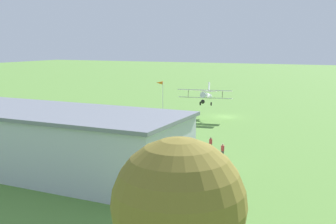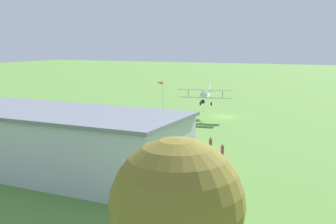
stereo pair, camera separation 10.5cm
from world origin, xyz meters
name	(u,v)px [view 1 (the left image)]	position (x,y,z in m)	size (l,w,h in m)	color
ground_plane	(225,117)	(0.00, 0.00, 0.00)	(400.00, 400.00, 0.00)	#568438
hangar	(57,141)	(5.75, 38.94, 3.21)	(26.83, 11.32, 6.40)	#B7BCC6
biplane	(206,95)	(2.16, 4.11, 4.21)	(9.38, 7.03, 3.82)	silver
car_blue	(13,131)	(22.15, 28.32, 0.81)	(2.02, 4.57, 1.55)	#23389E
person_near_hangar_door	(196,155)	(-5.80, 29.69, 0.85)	(0.52, 0.52, 1.70)	orange
person_by_parked_cars	(211,144)	(-5.62, 24.17, 0.84)	(0.38, 0.38, 1.68)	#33723F
person_watching_takeoff	(186,142)	(-2.63, 24.91, 0.89)	(0.52, 0.52, 1.78)	#72338C
person_beside_truck	(223,151)	(-7.99, 26.94, 0.87)	(0.54, 0.54, 1.73)	#3F3F47
person_at_fence_line	(100,134)	(10.02, 24.89, 0.87)	(0.38, 0.38, 1.74)	#33723F
tree_at_field_edge	(179,205)	(-14.89, 55.87, 5.99)	(6.00, 6.00, 9.01)	brown
windsock	(160,85)	(12.27, 1.23, 5.30)	(1.44, 0.76, 6.02)	silver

